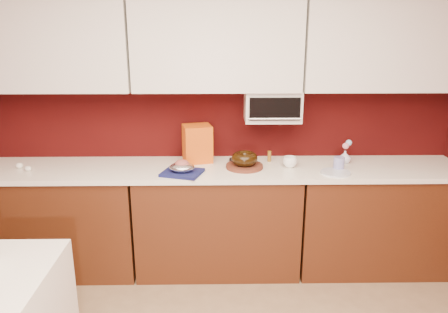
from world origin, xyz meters
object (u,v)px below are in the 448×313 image
object	(u,v)px
blue_jar	(339,163)
flower_vase	(345,156)
bundt_cake	(245,158)
coffee_mug	(290,161)
foil_ham_nest	(182,167)
pandoro_box	(197,143)
toaster_oven	(272,105)

from	to	relation	value
blue_jar	flower_vase	xyz separation A→B (m)	(0.09, 0.17, 0.01)
bundt_cake	blue_jar	bearing A→B (deg)	-3.88
flower_vase	bundt_cake	bearing A→B (deg)	-172.01
coffee_mug	blue_jar	distance (m)	0.39
foil_ham_nest	coffee_mug	bearing A→B (deg)	10.29
foil_ham_nest	pandoro_box	distance (m)	0.37
bundt_cake	flower_vase	size ratio (longest dim) A/B	1.75
bundt_cake	coffee_mug	bearing A→B (deg)	2.20
toaster_oven	coffee_mug	size ratio (longest dim) A/B	4.25
foil_ham_nest	flower_vase	xyz separation A→B (m)	(1.33, 0.26, 0.00)
toaster_oven	coffee_mug	xyz separation A→B (m)	(0.13, -0.17, -0.42)
pandoro_box	flower_vase	bearing A→B (deg)	-16.66
foil_ham_nest	coffee_mug	distance (m)	0.87
bundt_cake	coffee_mug	size ratio (longest dim) A/B	1.98
bundt_cake	blue_jar	distance (m)	0.75
blue_jar	foil_ham_nest	bearing A→B (deg)	-175.80
bundt_cake	blue_jar	xyz separation A→B (m)	(0.75, -0.05, -0.03)
toaster_oven	pandoro_box	distance (m)	0.70
bundt_cake	coffee_mug	xyz separation A→B (m)	(0.37, 0.01, -0.03)
foil_ham_nest	bundt_cake	bearing A→B (deg)	16.10
foil_ham_nest	blue_jar	size ratio (longest dim) A/B	1.89
foil_ham_nest	flower_vase	size ratio (longest dim) A/B	1.63
blue_jar	toaster_oven	bearing A→B (deg)	155.05
foil_ham_nest	blue_jar	world-z (taller)	blue_jar
coffee_mug	foil_ham_nest	bearing A→B (deg)	-169.71
coffee_mug	flower_vase	xyz separation A→B (m)	(0.47, 0.10, 0.01)
bundt_cake	foil_ham_nest	xyz separation A→B (m)	(-0.49, -0.14, -0.03)
foil_ham_nest	blue_jar	distance (m)	1.24
toaster_oven	flower_vase	bearing A→B (deg)	-6.61
bundt_cake	foil_ham_nest	world-z (taller)	bundt_cake
bundt_cake	foil_ham_nest	distance (m)	0.51
foil_ham_nest	flower_vase	world-z (taller)	flower_vase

